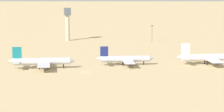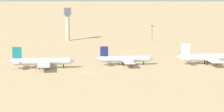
{
  "view_description": "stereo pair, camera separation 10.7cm",
  "coord_description": "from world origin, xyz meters",
  "px_view_note": "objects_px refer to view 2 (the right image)",
  "views": [
    {
      "loc": [
        -32.33,
        -281.81,
        52.85
      ],
      "look_at": [
        16.91,
        15.13,
        6.0
      ],
      "focal_mm": 86.06,
      "sensor_mm": 36.0,
      "label": 1
    },
    {
      "loc": [
        -32.23,
        -281.83,
        52.85
      ],
      "look_at": [
        16.91,
        15.13,
        6.0
      ],
      "focal_mm": 86.06,
      "sensor_mm": 36.0,
      "label": 2
    }
  ],
  "objects_px": {
    "control_tower": "(68,21)",
    "parked_jet_teal_3": "(41,61)",
    "parked_jet_navy_4": "(125,59)",
    "parked_jet_white_5": "(208,57)",
    "light_pole_mid": "(152,32)"
  },
  "relations": [
    {
      "from": "parked_jet_teal_3",
      "to": "light_pole_mid",
      "type": "distance_m",
      "value": 137.66
    },
    {
      "from": "control_tower",
      "to": "parked_jet_teal_3",
      "type": "bearing_deg",
      "value": -101.46
    },
    {
      "from": "light_pole_mid",
      "to": "parked_jet_navy_4",
      "type": "bearing_deg",
      "value": -111.81
    },
    {
      "from": "parked_jet_teal_3",
      "to": "light_pole_mid",
      "type": "xyz_separation_m",
      "value": [
        88.64,
        105.27,
        3.39
      ]
    },
    {
      "from": "parked_jet_navy_4",
      "to": "parked_jet_teal_3",
      "type": "bearing_deg",
      "value": -172.74
    },
    {
      "from": "light_pole_mid",
      "to": "control_tower",
      "type": "bearing_deg",
      "value": 165.32
    },
    {
      "from": "parked_jet_teal_3",
      "to": "light_pole_mid",
      "type": "bearing_deg",
      "value": 53.0
    },
    {
      "from": "parked_jet_navy_4",
      "to": "control_tower",
      "type": "height_order",
      "value": "control_tower"
    },
    {
      "from": "parked_jet_teal_3",
      "to": "parked_jet_navy_4",
      "type": "xyz_separation_m",
      "value": [
        47.83,
        3.32,
        -0.42
      ]
    },
    {
      "from": "parked_jet_navy_4",
      "to": "light_pole_mid",
      "type": "xyz_separation_m",
      "value": [
        40.81,
        101.96,
        3.8
      ]
    },
    {
      "from": "parked_jet_navy_4",
      "to": "parked_jet_white_5",
      "type": "bearing_deg",
      "value": -2.45
    },
    {
      "from": "parked_jet_teal_3",
      "to": "light_pole_mid",
      "type": "relative_size",
      "value": 2.98
    },
    {
      "from": "parked_jet_navy_4",
      "to": "control_tower",
      "type": "bearing_deg",
      "value": 104.31
    },
    {
      "from": "parked_jet_navy_4",
      "to": "parked_jet_white_5",
      "type": "xyz_separation_m",
      "value": [
        48.22,
        -4.86,
        0.43
      ]
    },
    {
      "from": "parked_jet_teal_3",
      "to": "parked_jet_white_5",
      "type": "xyz_separation_m",
      "value": [
        96.05,
        -1.54,
        0.01
      ]
    }
  ]
}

